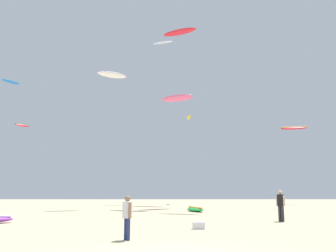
% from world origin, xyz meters
% --- Properties ---
extents(person_foreground, '(0.36, 0.47, 1.60)m').
position_xyz_m(person_foreground, '(-1.46, 3.80, 0.93)').
color(person_foreground, navy).
rests_on(person_foreground, ground).
extents(person_midground, '(0.40, 0.50, 1.78)m').
position_xyz_m(person_midground, '(6.58, 11.70, 1.04)').
color(person_midground, '#2D2D33').
rests_on(person_midground, ground).
extents(kite_grounded_near, '(1.76, 3.34, 0.42)m').
position_xyz_m(kite_grounded_near, '(2.32, 21.42, 0.19)').
color(kite_grounded_near, green).
rests_on(kite_grounded_near, ground).
extents(cooler_box, '(0.56, 0.36, 0.32)m').
position_xyz_m(cooler_box, '(1.47, 7.65, 0.16)').
color(cooler_box, white).
rests_on(cooler_box, ground).
extents(kite_aloft_0, '(2.10, 2.80, 0.40)m').
position_xyz_m(kite_aloft_0, '(-21.61, 38.55, 16.42)').
color(kite_aloft_0, blue).
extents(kite_aloft_1, '(0.87, 2.54, 0.64)m').
position_xyz_m(kite_aloft_1, '(2.92, 39.35, 11.60)').
color(kite_aloft_1, yellow).
extents(kite_aloft_3, '(3.17, 2.36, 0.61)m').
position_xyz_m(kite_aloft_3, '(-5.72, 26.20, 13.46)').
color(kite_aloft_3, white).
extents(kite_aloft_4, '(1.83, 2.29, 0.57)m').
position_xyz_m(kite_aloft_4, '(-20.27, 40.13, 10.64)').
color(kite_aloft_4, red).
extents(kite_aloft_5, '(3.52, 1.86, 0.67)m').
position_xyz_m(kite_aloft_5, '(16.90, 38.39, 9.93)').
color(kite_aloft_5, red).
extents(kite_aloft_6, '(3.12, 1.77, 0.69)m').
position_xyz_m(kite_aloft_6, '(-0.76, 40.37, 22.85)').
color(kite_aloft_6, white).
extents(kite_aloft_8, '(4.05, 2.88, 0.45)m').
position_xyz_m(kite_aloft_8, '(1.32, 28.01, 18.94)').
color(kite_aloft_8, red).
extents(kite_aloft_9, '(4.29, 2.96, 0.91)m').
position_xyz_m(kite_aloft_9, '(1.15, 34.09, 12.98)').
color(kite_aloft_9, '#E5598C').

